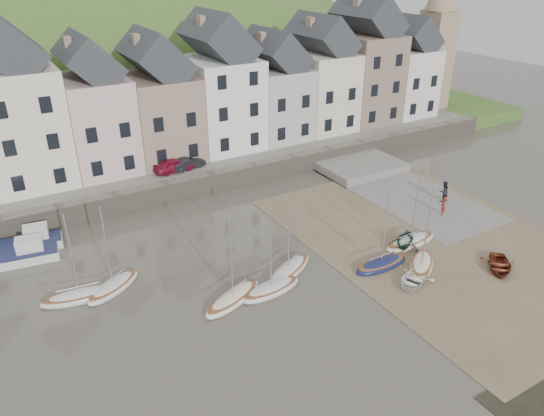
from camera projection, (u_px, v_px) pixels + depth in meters
ground at (318, 283)px, 33.87m from camera, size 160.00×160.00×0.00m
quay_land at (157, 138)px, 58.20m from camera, size 90.00×30.00×1.50m
quay_street at (196, 163)px, 48.98m from camera, size 70.00×7.00×0.10m
seawall at (211, 182)px, 46.57m from camera, size 70.00×1.20×1.80m
beach at (436, 240)px, 38.84m from camera, size 18.00×26.00×0.06m
slipway at (401, 191)px, 46.80m from camera, size 8.00×18.00×0.12m
hillside at (85, 202)px, 85.91m from camera, size 134.40×84.00×84.00m
townhouse_terrace at (195, 94)px, 49.88m from camera, size 61.05×8.00×13.93m
church_spire at (438, 31)px, 63.07m from camera, size 4.00×4.00×18.00m
sailboat_0 at (80, 296)px, 32.15m from camera, size 4.95×2.04×6.32m
sailboat_1 at (113, 286)px, 33.05m from camera, size 4.50×3.56×6.32m
sailboat_2 at (233, 298)px, 31.96m from camera, size 5.08×3.30×6.32m
sailboat_3 at (288, 270)px, 34.74m from camera, size 5.13×3.56×6.32m
sailboat_4 at (271, 289)px, 32.80m from camera, size 4.56×1.95×6.32m
sailboat_5 at (381, 264)px, 35.44m from camera, size 4.34×1.56×6.32m
sailboat_6 at (410, 241)px, 38.23m from camera, size 4.83×1.68×6.32m
sailboat_7 at (422, 264)px, 35.41m from camera, size 4.10×3.68×6.32m
motorboat_0 at (23, 254)px, 35.99m from camera, size 5.29×2.40×1.70m
motorboat_2 at (30, 241)px, 37.59m from camera, size 4.97×2.38×1.70m
rowboat_white at (413, 279)px, 33.56m from camera, size 3.69×3.17×0.64m
rowboat_green at (405, 239)px, 37.53m from camera, size 3.45×3.32×1.40m
rowboat_red at (499, 265)px, 35.04m from camera, size 3.94×3.91×0.67m
person_red at (443, 206)px, 42.18m from camera, size 0.69×0.67×1.59m
person_dark at (444, 191)px, 44.40m from camera, size 0.92×0.72×1.87m
car_left at (174, 165)px, 46.74m from camera, size 3.88×1.79×1.29m
car_right at (188, 163)px, 47.41m from camera, size 3.47×1.74×1.09m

